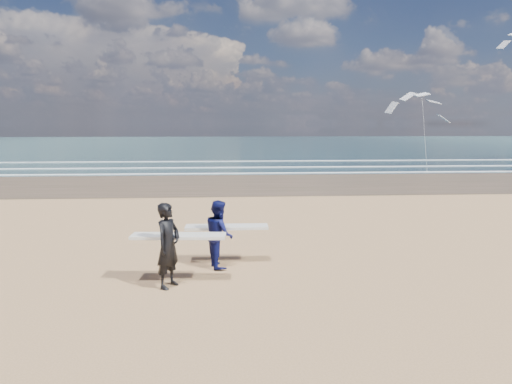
{
  "coord_description": "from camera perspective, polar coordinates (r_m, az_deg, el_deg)",
  "views": [
    {
      "loc": [
        1.43,
        -10.98,
        3.71
      ],
      "look_at": [
        2.58,
        6.0,
        1.16
      ],
      "focal_mm": 32.0,
      "sensor_mm": 36.0,
      "label": 1
    }
  ],
  "objects": [
    {
      "name": "surfer_near",
      "position": [
        10.62,
        -10.78,
        -6.45
      ],
      "size": [
        2.23,
        1.11,
        1.96
      ],
      "color": "black",
      "rests_on": "ground"
    },
    {
      "name": "kite_1",
      "position": [
        40.31,
        20.22,
        8.41
      ],
      "size": [
        5.55,
        4.71,
        7.25
      ],
      "color": "slate",
      "rests_on": "ground"
    },
    {
      "name": "surfer_far",
      "position": [
        11.94,
        -4.56,
        -5.15
      ],
      "size": [
        2.21,
        1.12,
        1.76
      ],
      "color": "#0E124E",
      "rests_on": "ground"
    },
    {
      "name": "foam_breakers",
      "position": [
        43.42,
        21.5,
        3.1
      ],
      "size": [
        220.0,
        11.7,
        0.05
      ],
      "color": "white",
      "rests_on": "ground"
    },
    {
      "name": "ocean",
      "position": [
        85.11,
        8.79,
        5.94
      ],
      "size": [
        220.0,
        100.0,
        0.02
      ],
      "primitive_type": "cube",
      "color": "#1A333A",
      "rests_on": "ground"
    },
    {
      "name": "wet_sand_strip",
      "position": [
        34.62,
        28.61,
        1.34
      ],
      "size": [
        220.0,
        12.0,
        0.01
      ],
      "primitive_type": "cube",
      "color": "#483C26",
      "rests_on": "ground"
    }
  ]
}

